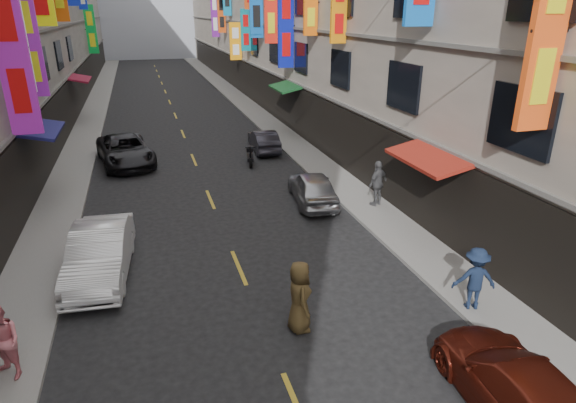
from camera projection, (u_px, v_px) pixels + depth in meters
sidewalk_left at (90, 120)px, 34.59m from camera, size 2.00×90.00×0.12m
sidewalk_right at (253, 110)px, 37.82m from camera, size 2.00×90.00×0.12m
street_awnings at (170, 121)px, 20.56m from camera, size 13.99×35.20×0.41m
lane_markings at (179, 124)px, 33.56m from camera, size 0.12×80.20×0.01m
scooter_far_right at (250, 156)px, 24.71m from camera, size 0.59×1.80×1.14m
car_left_mid at (100, 253)px, 14.19m from camera, size 1.95×4.62×1.48m
car_left_far at (125, 150)px, 24.62m from camera, size 3.22×5.54×1.45m
car_right_near at (521, 391)px, 9.18m from camera, size 2.26×4.65×1.30m
car_right_mid at (313, 187)px, 19.68m from camera, size 2.04×4.07×1.33m
car_right_far at (264, 141)px, 26.96m from camera, size 1.44×3.68×1.19m
pedestrian_lfar at (2, 343)px, 9.97m from camera, size 1.03×1.00×1.76m
pedestrian_rnear at (475, 278)px, 12.40m from camera, size 1.23×0.90×1.72m
pedestrian_rfar at (378, 183)px, 19.03m from camera, size 1.24×1.05×1.84m
pedestrian_crossing at (299, 297)px, 11.70m from camera, size 0.68×0.95×1.86m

